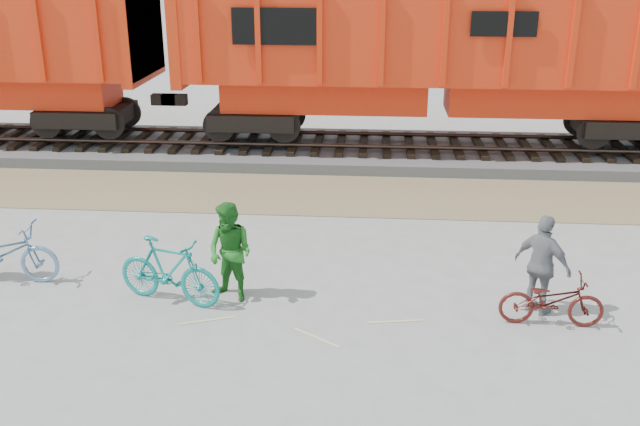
# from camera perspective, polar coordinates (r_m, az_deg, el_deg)

# --- Properties ---
(ground) EXTENTS (120.00, 120.00, 0.00)m
(ground) POSITION_cam_1_polar(r_m,az_deg,el_deg) (12.12, -3.58, -6.94)
(ground) COLOR #9E9E99
(ground) RESTS_ON ground
(gravel_strip) EXTENTS (120.00, 3.00, 0.02)m
(gravel_strip) POSITION_cam_1_polar(r_m,az_deg,el_deg) (17.16, -1.10, 1.52)
(gravel_strip) COLOR #8C7C57
(gravel_strip) RESTS_ON ground
(ballast_bed) EXTENTS (120.00, 4.00, 0.30)m
(ballast_bed) POSITION_cam_1_polar(r_m,az_deg,el_deg) (20.45, -0.17, 5.06)
(ballast_bed) COLOR slate
(ballast_bed) RESTS_ON ground
(track) EXTENTS (120.00, 2.60, 0.24)m
(track) POSITION_cam_1_polar(r_m,az_deg,el_deg) (20.37, -0.18, 5.94)
(track) COLOR black
(track) RESTS_ON ballast_bed
(hopper_car_center) EXTENTS (14.00, 3.13, 4.65)m
(hopper_car_center) POSITION_cam_1_polar(r_m,az_deg,el_deg) (19.89, 9.49, 12.76)
(hopper_car_center) COLOR black
(hopper_car_center) RESTS_ON track
(bicycle_blue) EXTENTS (2.07, 0.79, 1.07)m
(bicycle_blue) POSITION_cam_1_polar(r_m,az_deg,el_deg) (13.73, -24.15, -2.95)
(bicycle_blue) COLOR #6390B8
(bicycle_blue) RESTS_ON ground
(bicycle_teal) EXTENTS (1.96, 1.06, 1.13)m
(bicycle_teal) POSITION_cam_1_polar(r_m,az_deg,el_deg) (12.06, -12.00, -4.55)
(bicycle_teal) COLOR #118981
(bicycle_teal) RESTS_ON ground
(bicycle_maroon) EXTENTS (1.62, 0.62, 0.84)m
(bicycle_maroon) POSITION_cam_1_polar(r_m,az_deg,el_deg) (11.73, 18.04, -6.67)
(bicycle_maroon) COLOR #501813
(bicycle_maroon) RESTS_ON ground
(person_man) EXTENTS (1.02, 0.94, 1.69)m
(person_man) POSITION_cam_1_polar(r_m,az_deg,el_deg) (11.88, -7.20, -3.14)
(person_man) COLOR #227121
(person_man) RESTS_ON ground
(person_woman) EXTENTS (0.99, 0.97, 1.67)m
(person_woman) POSITION_cam_1_polar(r_m,az_deg,el_deg) (11.89, 17.36, -4.02)
(person_woman) COLOR slate
(person_woman) RESTS_ON ground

